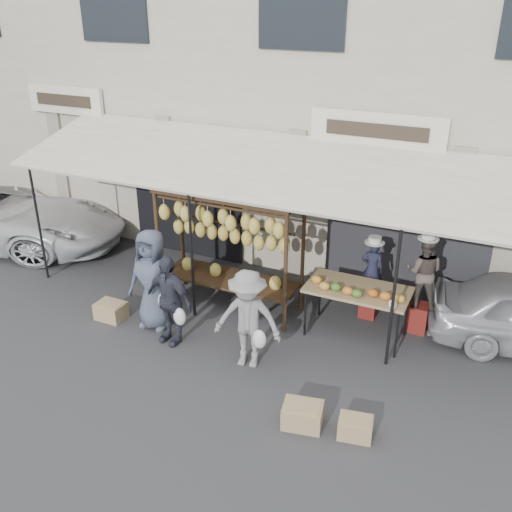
{
  "coord_description": "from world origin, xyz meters",
  "views": [
    {
      "loc": [
        3.81,
        -6.45,
        5.37
      ],
      "look_at": [
        0.11,
        1.4,
        1.3
      ],
      "focal_mm": 40.0,
      "sensor_mm": 36.0,
      "label": 1
    }
  ],
  "objects": [
    {
      "name": "crate_far",
      "position": [
        -2.3,
        0.42,
        0.15
      ],
      "size": [
        0.51,
        0.39,
        0.3
      ],
      "primitive_type": "cube",
      "rotation": [
        0.0,
        0.0,
        -0.01
      ],
      "color": "tan",
      "rests_on": "ground_plane"
    },
    {
      "name": "stool_left",
      "position": [
        1.85,
        2.46,
        0.21
      ],
      "size": [
        0.37,
        0.37,
        0.42
      ],
      "primitive_type": "cube",
      "rotation": [
        0.0,
        0.0,
        0.27
      ],
      "color": "maroon",
      "rests_on": "ground_plane"
    },
    {
      "name": "shophouse",
      "position": [
        -0.0,
        6.5,
        3.65
      ],
      "size": [
        24.0,
        6.15,
        7.3
      ],
      "color": "beige",
      "rests_on": "ground_plane"
    },
    {
      "name": "stool_right",
      "position": [
        2.73,
        2.37,
        0.25
      ],
      "size": [
        0.36,
        0.36,
        0.49
      ],
      "primitive_type": "cube",
      "rotation": [
        0.0,
        0.0,
        -0.04
      ],
      "color": "maroon",
      "rests_on": "ground_plane"
    },
    {
      "name": "crate_near_a",
      "position": [
        1.8,
        -0.71,
        0.16
      ],
      "size": [
        0.6,
        0.5,
        0.32
      ],
      "primitive_type": "cube",
      "rotation": [
        0.0,
        0.0,
        0.2
      ],
      "color": "tan",
      "rests_on": "ground_plane"
    },
    {
      "name": "customer_left",
      "position": [
        -1.44,
        0.57,
        0.9
      ],
      "size": [
        0.91,
        0.61,
        1.8
      ],
      "primitive_type": "imported",
      "rotation": [
        0.0,
        0.0,
        0.05
      ],
      "color": "#464E60",
      "rests_on": "ground_plane"
    },
    {
      "name": "crate_near_b",
      "position": [
        2.51,
        -0.61,
        0.13
      ],
      "size": [
        0.5,
        0.41,
        0.27
      ],
      "primitive_type": "cube",
      "rotation": [
        0.0,
        0.0,
        0.18
      ],
      "color": "tan",
      "rests_on": "ground_plane"
    },
    {
      "name": "customer_right",
      "position": [
        0.53,
        0.22,
        0.81
      ],
      "size": [
        1.14,
        0.78,
        1.63
      ],
      "primitive_type": "imported",
      "rotation": [
        0.0,
        0.0,
        0.17
      ],
      "color": "gray",
      "rests_on": "ground_plane"
    },
    {
      "name": "produce_table",
      "position": [
        1.81,
        1.69,
        0.88
      ],
      "size": [
        1.7,
        0.9,
        1.04
      ],
      "color": "#9F8456",
      "rests_on": "ground_plane"
    },
    {
      "name": "vendor_left",
      "position": [
        1.85,
        2.46,
        0.95
      ],
      "size": [
        0.42,
        0.3,
        1.06
      ],
      "primitive_type": "imported",
      "rotation": [
        0.0,
        0.0,
        3.27
      ],
      "color": "#1D2036",
      "rests_on": "stool_left"
    },
    {
      "name": "vendor_right",
      "position": [
        2.73,
        2.37,
        1.12
      ],
      "size": [
        0.64,
        0.51,
        1.26
      ],
      "primitive_type": "imported",
      "rotation": [
        0.0,
        0.0,
        3.2
      ],
      "color": "brown",
      "rests_on": "stool_right"
    },
    {
      "name": "customer_mid",
      "position": [
        -0.93,
        0.27,
        0.78
      ],
      "size": [
        0.96,
        0.53,
        1.56
      ],
      "primitive_type": "imported",
      "rotation": [
        0.0,
        0.0,
        -0.17
      ],
      "color": "#313441",
      "rests_on": "ground_plane"
    },
    {
      "name": "ground_plane",
      "position": [
        0.0,
        0.0,
        0.0
      ],
      "size": [
        90.0,
        90.0,
        0.0
      ],
      "primitive_type": "plane",
      "color": "#2D2D30"
    },
    {
      "name": "awning",
      "position": [
        0.01,
        2.28,
        2.57
      ],
      "size": [
        10.0,
        2.35,
        2.92
      ],
      "color": "silver",
      "rests_on": "ground_plane"
    },
    {
      "name": "banana_rack",
      "position": [
        -0.57,
        1.68,
        1.58
      ],
      "size": [
        2.6,
        0.9,
        2.24
      ],
      "color": "#352615",
      "rests_on": "ground_plane"
    }
  ]
}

